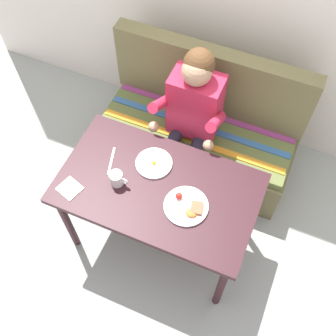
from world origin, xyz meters
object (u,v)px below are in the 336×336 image
object	(u,v)px
person	(191,114)
coffee_mug	(117,179)
napkin	(70,188)
plate_eggs	(154,163)
table	(158,193)
plate_breakfast	(187,206)
knife	(111,161)
couch	(199,133)

from	to	relation	value
person	coffee_mug	xyz separation A→B (m)	(-0.22, -0.66, 0.04)
napkin	coffee_mug	bearing A→B (deg)	31.22
plate_eggs	table	bearing A→B (deg)	-57.18
table	person	bearing A→B (deg)	91.87
coffee_mug	plate_breakfast	bearing A→B (deg)	1.41
plate_eggs	knife	world-z (taller)	plate_eggs
knife	plate_breakfast	bearing A→B (deg)	-27.63
napkin	plate_eggs	bearing A→B (deg)	42.37
table	coffee_mug	size ratio (longest dim) A/B	10.17
coffee_mug	knife	bearing A→B (deg)	130.24
plate_breakfast	table	bearing A→B (deg)	163.96
knife	napkin	bearing A→B (deg)	-132.88
couch	knife	bearing A→B (deg)	-115.52
coffee_mug	table	bearing A→B (deg)	16.67
couch	napkin	size ratio (longest dim) A/B	11.23
couch	knife	world-z (taller)	couch
plate_breakfast	knife	distance (m)	0.56
plate_breakfast	napkin	distance (m)	0.70
plate_eggs	plate_breakfast	bearing A→B (deg)	-33.68
table	plate_breakfast	bearing A→B (deg)	-16.04
plate_eggs	napkin	distance (m)	0.53
table	plate_breakfast	size ratio (longest dim) A/B	4.61
napkin	plate_breakfast	bearing A→B (deg)	13.01
couch	plate_eggs	bearing A→B (deg)	-98.03
table	person	distance (m)	0.60
plate_eggs	couch	bearing A→B (deg)	81.97
table	couch	xyz separation A→B (m)	(0.00, 0.76, -0.32)
plate_breakfast	knife	xyz separation A→B (m)	(-0.55, 0.11, -0.01)
plate_breakfast	plate_eggs	world-z (taller)	plate_breakfast
napkin	knife	distance (m)	0.30
person	plate_eggs	bearing A→B (deg)	-98.70
coffee_mug	knife	distance (m)	0.17
plate_breakfast	coffee_mug	world-z (taller)	coffee_mug
couch	person	xyz separation A→B (m)	(-0.02, -0.17, 0.41)
plate_eggs	coffee_mug	size ratio (longest dim) A/B	1.92
plate_breakfast	couch	bearing A→B (deg)	104.07
table	plate_breakfast	world-z (taller)	plate_breakfast
coffee_mug	knife	xyz separation A→B (m)	(-0.10, 0.12, -0.05)
table	couch	world-z (taller)	couch
table	coffee_mug	bearing A→B (deg)	-163.33
coffee_mug	knife	world-z (taller)	coffee_mug
person	plate_eggs	size ratio (longest dim) A/B	5.34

